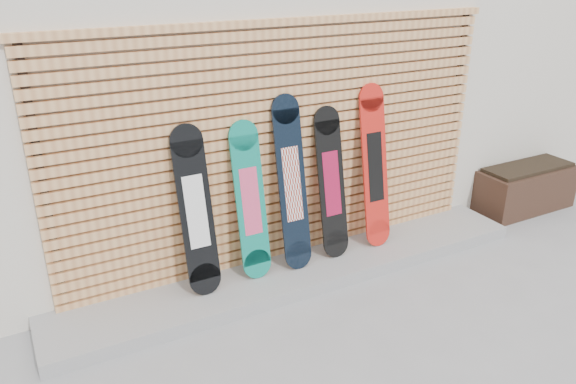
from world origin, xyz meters
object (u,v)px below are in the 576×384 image
at_px(snowboard_0, 196,212).
at_px(snowboard_2, 292,184).
at_px(snowboard_1, 250,201).
at_px(snowboard_3, 331,184).
at_px(snowboard_4, 375,167).
at_px(planter_box, 525,188).

xyz_separation_m(snowboard_0, snowboard_2, (0.90, -0.00, 0.07)).
bearing_deg(snowboard_2, snowboard_1, 177.51).
relative_size(snowboard_2, snowboard_3, 1.11).
relative_size(snowboard_1, snowboard_4, 0.89).
height_order(snowboard_0, snowboard_2, snowboard_2).
bearing_deg(snowboard_1, snowboard_3, -0.53).
xyz_separation_m(snowboard_3, snowboard_4, (0.48, -0.00, 0.08)).
distance_m(snowboard_2, snowboard_4, 0.90).
relative_size(snowboard_2, snowboard_4, 1.00).
height_order(planter_box, snowboard_0, snowboard_0).
bearing_deg(snowboard_3, snowboard_0, -179.59).
distance_m(snowboard_3, snowboard_4, 0.49).
relative_size(planter_box, snowboard_1, 0.86).
relative_size(snowboard_0, snowboard_1, 1.03).
bearing_deg(snowboard_0, snowboard_4, 0.17).
xyz_separation_m(planter_box, snowboard_4, (-2.19, 0.02, 0.64)).
height_order(snowboard_1, snowboard_4, snowboard_4).
xyz_separation_m(snowboard_0, snowboard_3, (1.32, 0.01, -0.01)).
height_order(planter_box, snowboard_3, snowboard_3).
distance_m(snowboard_0, snowboard_4, 1.80).
relative_size(planter_box, snowboard_4, 0.77).
xyz_separation_m(snowboard_1, snowboard_4, (1.30, -0.01, 0.09)).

